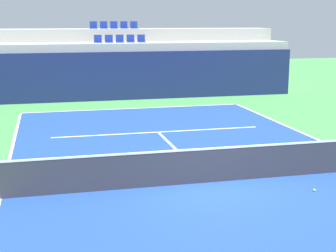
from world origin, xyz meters
The scene contains 13 objects.
ground_plane centered at (0.00, 0.00, 0.00)m, with size 80.00×80.00×0.00m, color #387A3D.
court_surface centered at (0.00, 0.00, 0.01)m, with size 11.00×24.00×0.01m, color navy.
baseline_far centered at (0.00, 11.95, 0.01)m, with size 11.00×0.10×0.00m, color white.
sideline_left centered at (-5.45, 0.00, 0.01)m, with size 0.10×24.00×0.00m, color white.
service_line_far centered at (0.00, 6.40, 0.01)m, with size 8.26×0.10×0.00m, color white.
centre_service_line centered at (0.00, 3.20, 0.01)m, with size 0.10×6.40×0.00m, color white.
back_wall centered at (0.00, 14.87, 1.32)m, with size 19.64×0.30×2.64m, color navy.
stands_tier_lower centered at (0.00, 16.22, 1.54)m, with size 19.64×2.40×3.08m, color #9E9E99.
stands_tier_upper centered at (0.00, 18.62, 1.91)m, with size 19.64×2.40×3.82m, color #9E9E99.
seating_row_lower centered at (0.00, 16.32, 3.20)m, with size 2.93×0.44×0.44m.
seating_row_upper centered at (0.00, 18.72, 3.94)m, with size 2.93×0.44×0.44m.
tennis_net centered at (0.00, 0.00, 0.51)m, with size 11.08×0.08×1.07m.
tennis_ball_0 centered at (2.39, -1.35, 0.04)m, with size 0.07×0.07×0.07m, color #CCE033.
Camera 1 is at (-4.17, -12.36, 4.35)m, focal length 53.49 mm.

